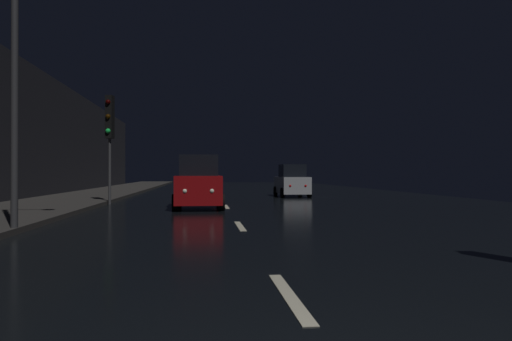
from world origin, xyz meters
TOP-DOWN VIEW (x-y plane):
  - ground at (0.00, 24.50)m, footprint 27.10×84.00m
  - sidewalk_left at (-7.35, 24.50)m, footprint 4.40×84.00m
  - building_facade_left at (-9.95, 21.00)m, footprint 0.80×63.00m
  - lane_centerline at (0.00, 10.14)m, footprint 0.16×16.48m
  - traffic_light_far_left at (-5.05, 19.34)m, footprint 0.37×0.48m
  - car_approaching_headlights at (-1.12, 16.83)m, footprint 1.92×4.16m
  - car_parked_right_far at (4.25, 25.31)m, footprint 1.72×3.73m

SIDE VIEW (x-z plane):
  - ground at x=0.00m, z-range -0.02..0.00m
  - lane_centerline at x=0.00m, z-range 0.00..0.01m
  - sidewalk_left at x=-7.35m, z-range 0.00..0.15m
  - car_parked_right_far at x=4.25m, z-range -0.08..1.80m
  - car_approaching_headlights at x=-1.12m, z-range -0.09..2.01m
  - building_facade_left at x=-9.95m, z-range 0.00..6.90m
  - traffic_light_far_left at x=-5.05m, z-range 1.09..5.90m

